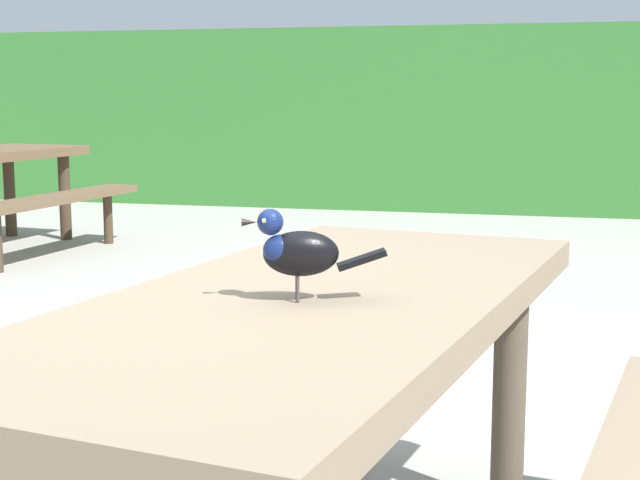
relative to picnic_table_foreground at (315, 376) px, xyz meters
name	(u,v)px	position (x,y,z in m)	size (l,w,h in m)	color
hedge_wall	(480,118)	(-0.37, 8.26, 0.34)	(28.00, 2.08, 1.79)	#387A33
picnic_table_foreground	(315,376)	(0.00, 0.00, 0.00)	(1.93, 1.96, 0.74)	#84725B
bird_grackle	(296,250)	(-0.01, -0.11, 0.29)	(0.28, 0.13, 0.18)	black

